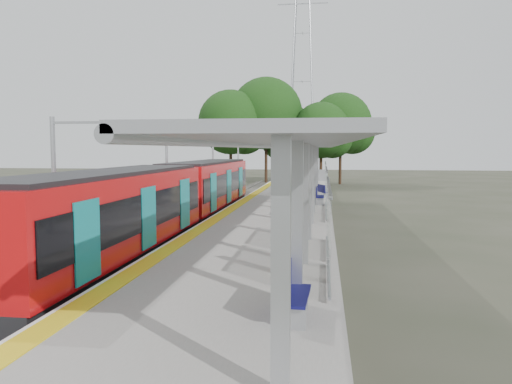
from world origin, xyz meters
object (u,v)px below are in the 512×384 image
at_px(bench_far, 323,191).
at_px(train, 173,198).
at_px(bench_near, 292,291).
at_px(litter_bin, 296,200).
at_px(info_pillar_far, 288,192).
at_px(bench_mid, 319,195).
at_px(info_pillar_near, 279,247).

bearing_deg(bench_far, train, -141.44).
bearing_deg(bench_near, litter_bin, 95.33).
relative_size(train, info_pillar_far, 16.11).
bearing_deg(info_pillar_far, bench_mid, 13.86).
height_order(train, bench_far, train).
relative_size(info_pillar_near, litter_bin, 1.88).
distance_m(bench_near, bench_far, 24.91).
bearing_deg(bench_far, bench_near, -112.02).
bearing_deg(litter_bin, bench_near, -87.12).
height_order(bench_near, bench_far, bench_near).
distance_m(bench_far, litter_bin, 6.02).
relative_size(bench_mid, bench_far, 1.12).
distance_m(train, info_pillar_far, 9.22).
relative_size(bench_mid, info_pillar_near, 0.95).
height_order(bench_near, info_pillar_far, info_pillar_far).
distance_m(train, bench_near, 14.60).
xyz_separation_m(train, info_pillar_far, (4.90, 7.80, -0.31)).
bearing_deg(bench_mid, info_pillar_far, -179.03).
bearing_deg(info_pillar_far, litter_bin, -59.03).
height_order(bench_far, litter_bin, bench_far).
bearing_deg(bench_far, info_pillar_near, -113.76).
height_order(train, bench_mid, train).
distance_m(bench_mid, info_pillar_far, 1.88).
height_order(train, info_pillar_far, train).
xyz_separation_m(train, bench_mid, (6.77, 7.83, -0.49)).
bearing_deg(bench_near, bench_mid, 91.58).
bearing_deg(bench_mid, info_pillar_near, -92.87).
bearing_deg(bench_far, litter_bin, -125.40).
distance_m(info_pillar_near, info_pillar_far, 17.33).
xyz_separation_m(bench_mid, bench_far, (0.25, 3.98, -0.08)).
relative_size(train, litter_bin, 31.49).
bearing_deg(bench_mid, bench_near, -90.82).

